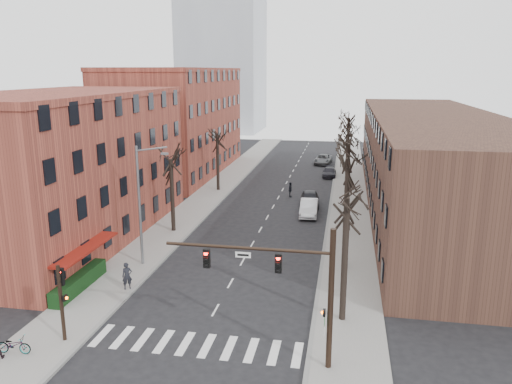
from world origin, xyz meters
The scene contains 26 objects.
ground centered at (0.00, 0.00, 0.00)m, with size 160.00×160.00×0.00m, color black.
sidewalk_left centered at (-8.00, 35.00, 0.07)m, with size 4.00×90.00×0.15m, color gray.
sidewalk_right centered at (8.00, 35.00, 0.07)m, with size 4.00×90.00×0.15m, color gray.
building_left_near centered at (-16.00, 15.00, 6.00)m, with size 12.00×26.00×12.00m, color brown.
building_left_far centered at (-16.00, 44.00, 7.00)m, with size 12.00×28.00×14.00m, color brown.
building_right centered at (16.00, 30.00, 5.00)m, with size 12.00×50.00×10.00m, color #4C2E23.
awning_left centered at (-9.40, 6.00, 0.00)m, with size 1.20×7.00×0.15m, color maroon.
hedge centered at (-9.50, 5.00, 0.65)m, with size 0.80×6.00×1.00m, color black.
tree_right_a centered at (7.60, 4.00, 0.00)m, with size 5.20×5.20×10.00m, color black, non-canonical shape.
tree_right_b centered at (7.60, 12.00, 0.00)m, with size 5.20×5.20×10.80m, color black, non-canonical shape.
tree_right_c centered at (7.60, 20.00, 0.00)m, with size 5.20×5.20×11.60m, color black, non-canonical shape.
tree_right_d centered at (7.60, 28.00, 0.00)m, with size 5.20×5.20×10.00m, color black, non-canonical shape.
tree_right_e centered at (7.60, 36.00, 0.00)m, with size 5.20×5.20×10.80m, color black, non-canonical shape.
tree_right_f centered at (7.60, 44.00, 0.00)m, with size 5.20×5.20×11.60m, color black, non-canonical shape.
tree_left_a centered at (-7.60, 18.00, 0.00)m, with size 5.20×5.20×9.50m, color black, non-canonical shape.
tree_left_b centered at (-7.60, 34.00, 0.00)m, with size 5.20×5.20×9.50m, color black, non-canonical shape.
signal_mast_arm centered at (5.45, -1.00, 4.40)m, with size 8.14×0.30×7.20m.
signal_pole_left centered at (-6.99, -0.95, 2.61)m, with size 0.47×0.44×4.40m.
streetlight centered at (-7.03, 10.00, 5.01)m, with size 2.45×0.22×9.03m.
silver_sedan centered at (4.00, 25.42, 0.80)m, with size 1.68×4.83×1.59m, color silver.
parked_car_near centered at (3.80, 29.01, 0.82)m, with size 1.94×4.83×1.64m, color black.
parked_car_mid centered at (5.30, 44.59, 0.63)m, with size 1.77×4.35×1.26m, color black.
parked_car_far centered at (3.99, 54.15, 0.72)m, with size 2.40×5.21×1.45m, color #585C5F.
pedestrian_a centered at (-6.40, 5.62, 1.05)m, with size 0.66×0.43×1.80m, color black.
pedestrian_crossing centered at (1.30, 32.55, 0.86)m, with size 1.01×0.42×1.72m, color black.
bicycle centered at (-8.80, -2.68, 0.62)m, with size 0.63×1.80×0.94m, color gray.
Camera 1 is at (7.40, -22.84, 14.20)m, focal length 35.00 mm.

